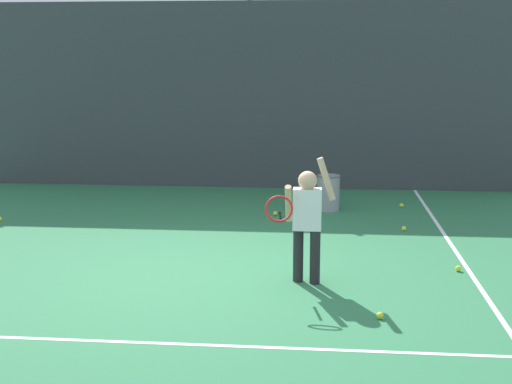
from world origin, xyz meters
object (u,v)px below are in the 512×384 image
at_px(tennis_ball_4, 295,204).
at_px(tennis_ball_8, 0,219).
at_px(tennis_ball_2, 275,213).
at_px(tennis_ball_3, 380,316).
at_px(ball_hopper, 328,192).
at_px(tennis_ball_6, 404,229).
at_px(tennis_player, 306,216).
at_px(tennis_ball_0, 402,205).
at_px(tennis_ball_1, 458,269).

height_order(tennis_ball_4, tennis_ball_8, same).
distance_m(tennis_ball_2, tennis_ball_8, 4.08).
bearing_deg(tennis_ball_3, ball_hopper, 95.55).
bearing_deg(tennis_ball_8, tennis_ball_6, -0.30).
bearing_deg(tennis_player, tennis_ball_3, -54.60).
xyz_separation_m(ball_hopper, tennis_ball_0, (1.18, 0.31, -0.26)).
xyz_separation_m(tennis_ball_0, tennis_ball_8, (-5.99, -1.57, 0.00)).
height_order(tennis_ball_2, tennis_ball_6, same).
height_order(tennis_ball_1, tennis_ball_6, same).
distance_m(tennis_player, tennis_ball_2, 3.39).
bearing_deg(tennis_ball_0, ball_hopper, -165.15).
relative_size(tennis_player, ball_hopper, 2.40).
relative_size(tennis_ball_3, tennis_ball_6, 1.00).
xyz_separation_m(tennis_ball_0, tennis_ball_3, (-0.72, -5.08, 0.00)).
bearing_deg(tennis_ball_1, tennis_player, -161.26).
distance_m(tennis_player, tennis_ball_3, 1.42).
height_order(tennis_player, tennis_ball_8, tennis_player).
bearing_deg(tennis_ball_4, tennis_ball_3, -78.86).
xyz_separation_m(ball_hopper, tennis_ball_4, (-0.53, 0.26, -0.26)).
height_order(tennis_player, tennis_ball_6, tennis_player).
relative_size(tennis_ball_6, tennis_ball_8, 1.00).
xyz_separation_m(tennis_ball_2, tennis_ball_3, (1.26, -4.29, 0.00)).
bearing_deg(tennis_ball_8, tennis_ball_4, 19.47).
relative_size(tennis_ball_0, tennis_ball_4, 1.00).
distance_m(tennis_ball_0, tennis_ball_8, 6.19).
distance_m(tennis_ball_6, tennis_ball_8, 5.86).
height_order(tennis_player, ball_hopper, tennis_player).
distance_m(ball_hopper, tennis_ball_8, 4.98).
height_order(tennis_ball_1, tennis_ball_4, same).
bearing_deg(tennis_ball_1, tennis_ball_6, 102.04).
relative_size(tennis_ball_2, tennis_ball_3, 1.00).
bearing_deg(ball_hopper, tennis_ball_4, 153.92).
height_order(tennis_player, tennis_ball_3, tennis_player).
bearing_deg(tennis_ball_8, tennis_ball_1, -17.03).
relative_size(tennis_ball_4, tennis_ball_6, 1.00).
height_order(ball_hopper, tennis_ball_3, ball_hopper).
relative_size(tennis_ball_1, tennis_ball_3, 1.00).
bearing_deg(tennis_ball_8, ball_hopper, 14.64).
relative_size(tennis_player, tennis_ball_0, 20.46).
relative_size(ball_hopper, tennis_ball_4, 8.52).
height_order(tennis_ball_0, tennis_ball_2, same).
bearing_deg(tennis_ball_2, tennis_ball_8, -168.99).
bearing_deg(tennis_ball_0, tennis_ball_4, -178.14).
xyz_separation_m(ball_hopper, tennis_ball_6, (1.05, -1.29, -0.26)).
xyz_separation_m(tennis_player, tennis_ball_8, (-4.56, 2.49, -0.69)).
height_order(tennis_ball_2, tennis_ball_4, same).
bearing_deg(tennis_player, ball_hopper, 86.29).
bearing_deg(tennis_ball_2, tennis_player, -80.50).
xyz_separation_m(tennis_ball_2, tennis_ball_8, (-4.01, -0.78, 0.00)).
relative_size(tennis_player, tennis_ball_1, 20.46).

